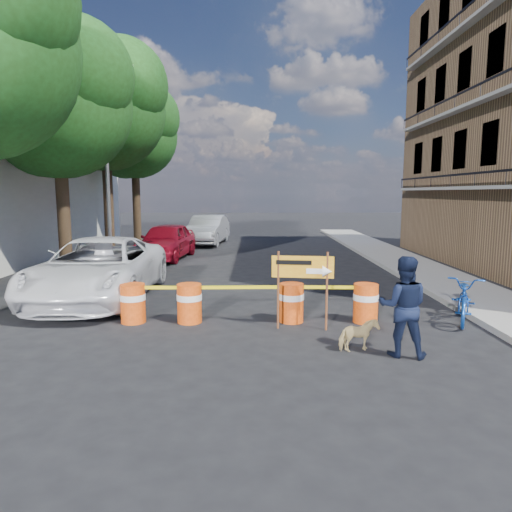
{
  "coord_description": "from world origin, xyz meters",
  "views": [
    {
      "loc": [
        -0.07,
        -9.11,
        2.97
      ],
      "look_at": [
        -0.03,
        2.93,
        1.3
      ],
      "focal_mm": 32.0,
      "sensor_mm": 36.0,
      "label": 1
    }
  ],
  "objects_px": {
    "sedan_red": "(166,241)",
    "detour_sign": "(310,273)",
    "barrel_far_left": "(133,302)",
    "barrel_mid_right": "(291,302)",
    "barrel_far_right": "(366,302)",
    "barrel_mid_left": "(189,302)",
    "dog": "(358,335)",
    "sedan_silver": "(208,230)",
    "pedestrian": "(403,306)",
    "suv_white": "(99,269)",
    "bicycle": "(466,276)"
  },
  "relations": [
    {
      "from": "pedestrian",
      "to": "sedan_red",
      "type": "height_order",
      "value": "pedestrian"
    },
    {
      "from": "sedan_silver",
      "to": "sedan_red",
      "type": "bearing_deg",
      "value": -96.18
    },
    {
      "from": "barrel_far_left",
      "to": "sedan_red",
      "type": "distance_m",
      "value": 10.36
    },
    {
      "from": "barrel_far_left",
      "to": "bicycle",
      "type": "xyz_separation_m",
      "value": [
        7.67,
        0.07,
        0.6
      ]
    },
    {
      "from": "detour_sign",
      "to": "bicycle",
      "type": "bearing_deg",
      "value": 17.22
    },
    {
      "from": "barrel_far_left",
      "to": "barrel_mid_right",
      "type": "relative_size",
      "value": 1.0
    },
    {
      "from": "barrel_mid_right",
      "to": "pedestrian",
      "type": "xyz_separation_m",
      "value": [
        1.85,
        -2.22,
        0.45
      ]
    },
    {
      "from": "barrel_mid_left",
      "to": "detour_sign",
      "type": "xyz_separation_m",
      "value": [
        2.7,
        -0.57,
        0.78
      ]
    },
    {
      "from": "sedan_red",
      "to": "sedan_silver",
      "type": "xyz_separation_m",
      "value": [
        1.29,
        5.95,
        0.03
      ]
    },
    {
      "from": "suv_white",
      "to": "sedan_red",
      "type": "xyz_separation_m",
      "value": [
        0.36,
        7.92,
        -0.05
      ]
    },
    {
      "from": "suv_white",
      "to": "barrel_far_left",
      "type": "bearing_deg",
      "value": -57.18
    },
    {
      "from": "dog",
      "to": "suv_white",
      "type": "height_order",
      "value": "suv_white"
    },
    {
      "from": "detour_sign",
      "to": "sedan_red",
      "type": "distance_m",
      "value": 12.05
    },
    {
      "from": "suv_white",
      "to": "sedan_red",
      "type": "distance_m",
      "value": 7.92
    },
    {
      "from": "bicycle",
      "to": "sedan_silver",
      "type": "relative_size",
      "value": 0.42
    },
    {
      "from": "barrel_mid_right",
      "to": "sedan_red",
      "type": "xyz_separation_m",
      "value": [
        -4.87,
        10.23,
        0.34
      ]
    },
    {
      "from": "barrel_far_right",
      "to": "sedan_red",
      "type": "distance_m",
      "value": 12.22
    },
    {
      "from": "barrel_far_left",
      "to": "barrel_mid_left",
      "type": "relative_size",
      "value": 1.0
    },
    {
      "from": "pedestrian",
      "to": "bicycle",
      "type": "bearing_deg",
      "value": -119.54
    },
    {
      "from": "dog",
      "to": "sedan_silver",
      "type": "distance_m",
      "value": 18.79
    },
    {
      "from": "detour_sign",
      "to": "suv_white",
      "type": "relative_size",
      "value": 0.28
    },
    {
      "from": "barrel_mid_right",
      "to": "detour_sign",
      "type": "relative_size",
      "value": 0.52
    },
    {
      "from": "barrel_mid_left",
      "to": "dog",
      "type": "xyz_separation_m",
      "value": [
        3.46,
        -1.95,
        -0.16
      ]
    },
    {
      "from": "barrel_far_left",
      "to": "sedan_red",
      "type": "height_order",
      "value": "sedan_red"
    },
    {
      "from": "pedestrian",
      "to": "suv_white",
      "type": "xyz_separation_m",
      "value": [
        -7.08,
        4.54,
        -0.07
      ]
    },
    {
      "from": "barrel_mid_right",
      "to": "barrel_far_right",
      "type": "relative_size",
      "value": 1.0
    },
    {
      "from": "barrel_far_left",
      "to": "barrel_mid_left",
      "type": "distance_m",
      "value": 1.3
    },
    {
      "from": "detour_sign",
      "to": "pedestrian",
      "type": "relative_size",
      "value": 0.93
    },
    {
      "from": "barrel_far_left",
      "to": "pedestrian",
      "type": "distance_m",
      "value": 5.94
    },
    {
      "from": "barrel_far_left",
      "to": "barrel_mid_left",
      "type": "height_order",
      "value": "same"
    },
    {
      "from": "suv_white",
      "to": "barrel_far_right",
      "type": "bearing_deg",
      "value": -19.63
    },
    {
      "from": "barrel_mid_right",
      "to": "sedan_red",
      "type": "relative_size",
      "value": 0.19
    },
    {
      "from": "pedestrian",
      "to": "sedan_silver",
      "type": "height_order",
      "value": "pedestrian"
    },
    {
      "from": "pedestrian",
      "to": "barrel_far_right",
      "type": "bearing_deg",
      "value": -71.69
    },
    {
      "from": "sedan_red",
      "to": "detour_sign",
      "type": "bearing_deg",
      "value": -58.16
    },
    {
      "from": "barrel_far_right",
      "to": "detour_sign",
      "type": "xyz_separation_m",
      "value": [
        -1.36,
        -0.57,
        0.78
      ]
    },
    {
      "from": "detour_sign",
      "to": "sedan_silver",
      "type": "distance_m",
      "value": 17.26
    },
    {
      "from": "sedan_red",
      "to": "dog",
      "type": "bearing_deg",
      "value": -57.79
    },
    {
      "from": "pedestrian",
      "to": "sedan_red",
      "type": "distance_m",
      "value": 14.15
    },
    {
      "from": "suv_white",
      "to": "sedan_silver",
      "type": "bearing_deg",
      "value": 82.5
    },
    {
      "from": "barrel_far_left",
      "to": "barrel_mid_right",
      "type": "bearing_deg",
      "value": 0.76
    },
    {
      "from": "barrel_mid_right",
      "to": "suv_white",
      "type": "distance_m",
      "value": 5.73
    },
    {
      "from": "barrel_mid_left",
      "to": "sedan_silver",
      "type": "relative_size",
      "value": 0.18
    },
    {
      "from": "dog",
      "to": "suv_white",
      "type": "bearing_deg",
      "value": 37.57
    },
    {
      "from": "barrel_mid_right",
      "to": "pedestrian",
      "type": "relative_size",
      "value": 0.49
    },
    {
      "from": "suv_white",
      "to": "sedan_silver",
      "type": "height_order",
      "value": "suv_white"
    },
    {
      "from": "barrel_far_right",
      "to": "dog",
      "type": "distance_m",
      "value": 2.05
    },
    {
      "from": "barrel_mid_left",
      "to": "detour_sign",
      "type": "height_order",
      "value": "detour_sign"
    },
    {
      "from": "suv_white",
      "to": "dog",
      "type": "bearing_deg",
      "value": -35.06
    },
    {
      "from": "sedan_red",
      "to": "barrel_mid_left",
      "type": "bearing_deg",
      "value": -70.07
    }
  ]
}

